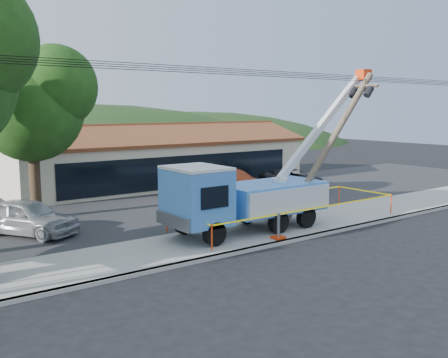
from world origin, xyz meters
TOP-DOWN VIEW (x-y plane):
  - ground at (0.00, 0.00)m, footprint 120.00×120.00m
  - curb at (0.00, 2.10)m, footprint 60.00×0.25m
  - sidewalk at (0.00, 4.00)m, footprint 60.00×4.00m
  - parking_lot at (0.00, 12.00)m, footprint 60.00×12.00m
  - strip_mall at (4.00, 19.98)m, footprint 22.50×8.53m
  - tree_lot at (-7.00, 13.00)m, footprint 6.30×5.60m
  - hill_center at (10.00, 55.00)m, footprint 89.60×64.00m
  - hill_east at (30.00, 55.00)m, footprint 72.80×52.00m
  - utility_truck at (-0.21, 4.33)m, footprint 12.03×4.27m
  - leaning_pole at (4.91, 3.68)m, footprint 6.42×1.82m
  - caution_tape at (2.74, 4.50)m, footprint 11.80×3.65m
  - car_silver at (-8.30, 9.81)m, footprint 4.24×5.09m
  - car_red at (5.90, 13.11)m, footprint 2.62×4.92m
  - car_dark at (10.18, 11.86)m, footprint 2.58×5.19m

SIDE VIEW (x-z plane):
  - ground at x=0.00m, z-range 0.00..0.00m
  - hill_center at x=10.00m, z-range -16.00..16.00m
  - hill_east at x=30.00m, z-range -13.00..13.00m
  - car_silver at x=-8.30m, z-range -0.82..0.82m
  - car_red at x=5.90m, z-range -0.77..0.77m
  - car_dark at x=10.18m, z-range -0.71..0.71m
  - parking_lot at x=0.00m, z-range 0.00..0.10m
  - curb at x=0.00m, z-range 0.00..0.15m
  - sidewalk at x=0.00m, z-range 0.00..0.15m
  - caution_tape at x=2.74m, z-range 0.41..1.46m
  - utility_truck at x=-0.21m, z-range -1.98..5.64m
  - strip_mall at x=4.00m, z-range -0.46..4.22m
  - leaning_pole at x=4.91m, z-range 0.43..8.00m
  - tree_lot at x=-7.00m, z-range 1.74..10.68m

